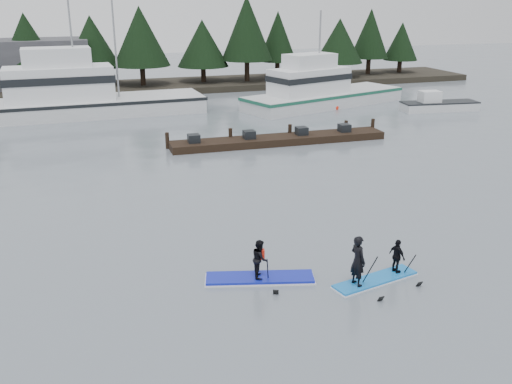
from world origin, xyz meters
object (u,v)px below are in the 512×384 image
object	(u,v)px
paddleboard_solo	(260,268)
paddleboard_duo	(373,265)
fishing_boat_large	(83,106)
fishing_boat_medium	(320,99)
floating_dock	(279,140)

from	to	relation	value
paddleboard_solo	paddleboard_duo	xyz separation A→B (m)	(3.45, -1.30, 0.21)
fishing_boat_large	paddleboard_duo	xyz separation A→B (m)	(7.97, -31.65, -0.11)
fishing_boat_large	fishing_boat_medium	bearing A→B (deg)	-8.28
fishing_boat_large	paddleboard_duo	distance (m)	32.63
fishing_boat_large	floating_dock	xyz separation A→B (m)	(11.51, -13.25, -0.52)
fishing_boat_medium	floating_dock	bearing A→B (deg)	-143.10
fishing_boat_large	floating_dock	size ratio (longest dim) A/B	1.28
fishing_boat_large	floating_dock	bearing A→B (deg)	-50.99
paddleboard_solo	paddleboard_duo	distance (m)	3.69
fishing_boat_large	paddleboard_solo	size ratio (longest dim) A/B	4.85
fishing_boat_medium	paddleboard_duo	xyz separation A→B (m)	(-11.36, -29.51, 0.02)
fishing_boat_medium	floating_dock	world-z (taller)	fishing_boat_medium
fishing_boat_medium	paddleboard_solo	size ratio (longest dim) A/B	4.19
paddleboard_solo	floating_dock	bearing A→B (deg)	82.99
fishing_boat_large	fishing_boat_medium	size ratio (longest dim) A/B	1.16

